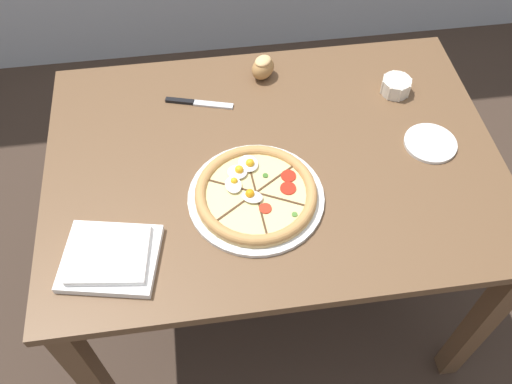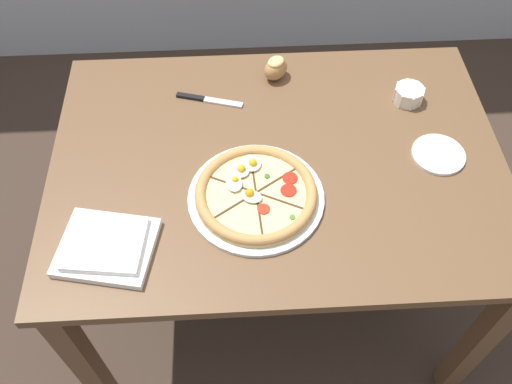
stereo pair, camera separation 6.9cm
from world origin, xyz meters
TOP-DOWN VIEW (x-y plane):
  - ground_plane at (0.00, 0.00)m, footprint 12.00×12.00m
  - dining_table at (0.00, 0.00)m, footprint 1.25×0.89m
  - pizza at (-0.07, -0.13)m, footprint 0.36×0.36m
  - ramekin_bowl at (0.41, 0.21)m, footprint 0.09×0.09m
  - napkin_folded at (-0.44, -0.27)m, footprint 0.26×0.23m
  - bread_piece_near at (0.02, 0.33)m, footprint 0.10×0.10m
  - knife_main at (-0.19, 0.24)m, footprint 0.20×0.07m
  - side_saucer at (0.44, -0.01)m, footprint 0.15×0.15m

SIDE VIEW (x-z plane):
  - ground_plane at x=0.00m, z-range 0.00..0.00m
  - dining_table at x=0.00m, z-range 0.28..1.05m
  - knife_main at x=-0.19m, z-range 0.77..0.78m
  - side_saucer at x=0.44m, z-range 0.78..0.79m
  - napkin_folded at x=-0.44m, z-range 0.77..0.81m
  - pizza at x=-0.07m, z-range 0.77..0.82m
  - ramekin_bowl at x=0.41m, z-range 0.78..0.83m
  - bread_piece_near at x=0.02m, z-range 0.78..0.85m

